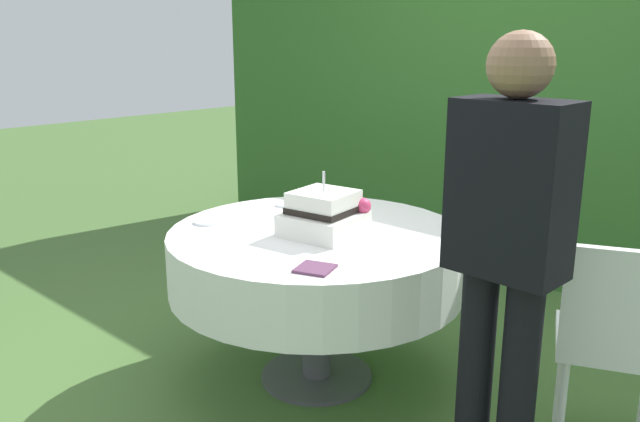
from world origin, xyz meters
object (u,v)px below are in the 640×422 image
Objects in this scene: cake_table at (316,259)px; serving_plate_near at (286,205)px; napkin_stack at (315,268)px; wedding_cake at (325,215)px; standing_person at (506,249)px; serving_plate_far at (207,222)px; garden_chair at (616,334)px.

serving_plate_near is (-0.42, 0.22, 0.14)m from cake_table.
serving_plate_near is 0.97m from napkin_stack.
wedding_cake is 0.98m from standing_person.
standing_person reaches higher than cake_table.
wedding_cake is 0.58m from serving_plate_far.
serving_plate_far is 1.50m from standing_person.
cake_table is at bearing -27.32° from serving_plate_near.
wedding_cake reaches higher than cake_table.
serving_plate_far is 0.81m from napkin_stack.
napkin_stack is at bearing -52.09° from wedding_cake.
serving_plate_far is (-0.53, -0.24, -0.09)m from wedding_cake.
cake_table is 3.82× the size of wedding_cake.
garden_chair is at bearing 13.50° from wedding_cake.
cake_table is 1.10m from standing_person.
standing_person is at bearing -114.29° from garden_chair.
cake_table is 0.55m from serving_plate_far.
garden_chair is at bearing 65.71° from standing_person.
cake_table is 0.84× the size of standing_person.
napkin_stack is 1.12m from garden_chair.
standing_person reaches higher than wedding_cake.
napkin_stack is at bearing -166.72° from standing_person.
serving_plate_near is at bearing 163.40° from standing_person.
garden_chair is at bearing 17.00° from serving_plate_far.
serving_plate_far is at bearing -151.01° from cake_table.
napkin_stack is at bearing -144.53° from garden_chair.
standing_person reaches higher than serving_plate_far.
cake_table is 12.80× the size of serving_plate_near.
standing_person is at bearing -11.79° from cake_table.
serving_plate_far is 0.98× the size of napkin_stack.
garden_chair reaches higher than serving_plate_near.
wedding_cake is at bearing -14.95° from cake_table.
standing_person is (1.02, -0.21, 0.33)m from cake_table.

